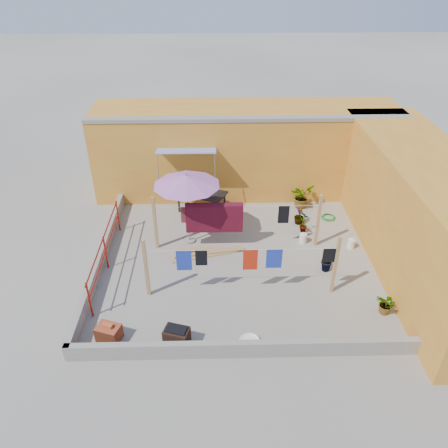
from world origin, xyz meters
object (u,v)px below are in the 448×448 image
Objects in this scene: outdoor_table at (201,194)px; plant_back_a at (301,196)px; patio_umbrella at (187,181)px; brazier at (177,337)px; water_jug_a at (351,244)px; brick_stack at (109,333)px; water_jug_b at (303,238)px; green_hose at (328,217)px; white_basin at (250,341)px.

plant_back_a is (3.58, 0.25, -0.27)m from outdoor_table.
patio_umbrella reaches higher than brazier.
outdoor_table reaches higher than water_jug_a.
plant_back_a reaches higher than brazier.
brazier is at bearing -143.77° from water_jug_a.
outdoor_table reaches higher than brazier.
brick_stack is (-2.13, -5.94, -0.50)m from outdoor_table.
water_jug_b reaches higher than green_hose.
patio_umbrella is 4.80m from plant_back_a.
brazier is at bearing -91.56° from patio_umbrella.
outdoor_table is 2.80× the size of brazier.
outdoor_table is at bearing 101.53° from white_basin.
brick_stack reaches higher than green_hose.
plant_back_a is at bearing 3.95° from outdoor_table.
brazier reaches higher than green_hose.
patio_umbrella is at bearing -164.85° from green_hose.
water_jug_a is at bearing -26.42° from outdoor_table.
outdoor_table reaches higher than white_basin.
green_hose is at bearing 15.15° from patio_umbrella.
outdoor_table is at bearing 148.29° from water_jug_b.
patio_umbrella is at bearing 177.47° from water_jug_b.
water_jug_b is at bearing -97.98° from plant_back_a.
water_jug_b reaches higher than white_basin.
brazier is 1.83× the size of water_jug_b.
patio_umbrella is 6.82× the size of water_jug_a.
water_jug_a is 0.71× the size of green_hose.
patio_umbrella reaches higher than plant_back_a.
water_jug_b is at bearing 64.08° from white_basin.
green_hose is (4.43, -0.56, -0.68)m from outdoor_table.
water_jug_a is 1.81m from green_hose.
white_basin is (1.62, -4.30, -2.13)m from patio_umbrella.
brazier is at bearing -132.15° from water_jug_b.
brick_stack is at bearing -132.67° from plant_back_a.
outdoor_table is 3.88m from water_jug_b.
brazier is at bearing -131.26° from green_hose.
green_hose is at bearing -7.22° from outdoor_table.
white_basin is (1.73, -0.00, -0.21)m from brazier.
outdoor_table reaches higher than brick_stack.
brick_stack is 8.42m from plant_back_a.
water_jug_a is at bearing -80.71° from green_hose.
green_hose is (-0.29, 1.78, -0.12)m from water_jug_a.
water_jug_b is (5.39, 3.93, -0.05)m from brick_stack.
plant_back_a is at bearing 57.61° from brazier.
green_hose is at bearing -43.72° from plant_back_a.
outdoor_table is 6.19m from brazier.
plant_back_a reaches higher than green_hose.
white_basin is at bearing -78.47° from outdoor_table.
patio_umbrella reaches higher than green_hose.
plant_back_a is at bearing 82.02° from water_jug_b.
water_jug_a is (3.46, 3.81, 0.11)m from white_basin.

